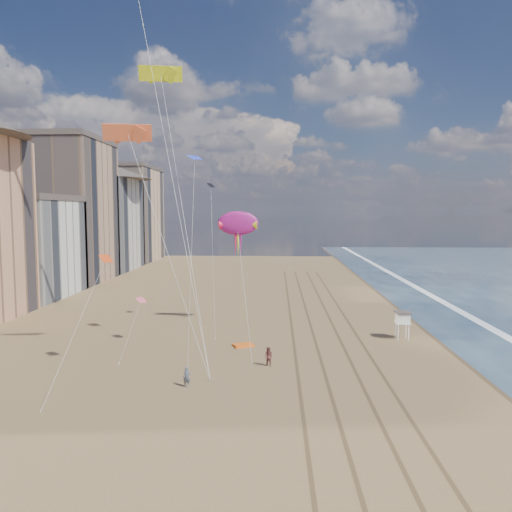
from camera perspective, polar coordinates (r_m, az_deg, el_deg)
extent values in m
plane|color=brown|center=(31.04, 8.47, -22.42)|extent=(260.00, 260.00, 0.00)
plane|color=#42301E|center=(72.32, 20.26, -6.58)|extent=(260.00, 260.00, 0.00)
plane|color=white|center=(73.71, 23.39, -6.46)|extent=(260.00, 260.00, 0.00)
cube|color=brown|center=(59.15, 4.20, -8.86)|extent=(0.28, 120.00, 0.01)
cube|color=brown|center=(59.27, 6.54, -8.85)|extent=(0.28, 120.00, 0.01)
cube|color=brown|center=(59.54, 9.26, -8.82)|extent=(0.28, 120.00, 0.01)
cube|color=brown|center=(59.84, 11.38, -8.78)|extent=(0.28, 120.00, 0.01)
cube|color=silver|center=(91.73, -24.81, 0.75)|extent=(14.00, 18.00, 16.00)
cube|color=#473D38|center=(91.53, -25.01, 6.06)|extent=(14.28, 18.36, 1.00)
cube|color=tan|center=(108.22, -21.05, 4.67)|extent=(16.00, 20.00, 28.00)
cube|color=#473D38|center=(109.13, -21.30, 12.30)|extent=(16.32, 20.40, 1.00)
cube|color=#BCB2A3|center=(126.70, -17.20, 3.45)|extent=(15.00, 22.00, 22.00)
cone|color=#473D38|center=(127.04, -17.37, 9.41)|extent=(34.22, 34.22, 4.40)
cube|color=tan|center=(147.72, -14.55, 4.51)|extent=(16.00, 24.00, 26.00)
cube|color=#473D38|center=(148.21, -14.67, 9.73)|extent=(16.32, 24.48, 1.00)
cylinder|color=white|center=(58.14, 15.94, -8.43)|extent=(0.11, 0.11, 1.72)
cylinder|color=white|center=(58.42, 17.04, -8.39)|extent=(0.11, 0.11, 1.72)
cylinder|color=white|center=(59.22, 15.68, -8.17)|extent=(0.11, 0.11, 1.72)
cylinder|color=white|center=(59.49, 16.76, -8.14)|extent=(0.11, 0.11, 1.72)
cube|color=white|center=(58.59, 16.38, -7.33)|extent=(1.53, 1.53, 0.11)
cube|color=white|center=(58.47, 16.40, -6.78)|extent=(1.43, 1.43, 1.05)
cube|color=#473D38|center=(58.35, 16.41, -6.19)|extent=(1.72, 1.72, 0.10)
cube|color=orange|center=(53.83, -1.46, -10.14)|extent=(2.44, 2.06, 0.24)
ellipsoid|color=#9E1871|center=(61.55, -2.07, 3.77)|extent=(4.74, 0.89, 2.81)
cone|color=red|center=(61.71, -3.64, 3.57)|extent=(1.27, 1.06, 1.06)
cone|color=#F3FF1A|center=(61.44, -0.49, 3.57)|extent=(1.27, 1.06, 1.06)
cylinder|color=silver|center=(54.11, -1.35, -3.81)|extent=(0.03, 0.03, 20.06)
imported|color=#525A6A|center=(42.21, -7.92, -13.54)|extent=(0.63, 0.43, 1.67)
imported|color=brown|center=(46.97, 1.45, -11.44)|extent=(1.12, 1.06, 1.82)
cube|color=yellow|center=(63.89, -10.86, 19.79)|extent=(5.19, 1.71, 1.77)
cube|color=#E95F33|center=(47.51, -14.49, 13.49)|extent=(4.38, 1.48, 1.50)
plane|color=red|center=(45.81, -16.77, -0.28)|extent=(1.58, 1.59, 0.63)
plane|color=blue|center=(51.88, -7.01, 11.12)|extent=(2.11, 2.08, 0.56)
plane|color=#EF5D72|center=(55.86, -12.99, -4.92)|extent=(1.58, 1.58, 0.47)
plane|color=black|center=(61.09, -5.19, 8.05)|extent=(1.30, 1.31, 0.55)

